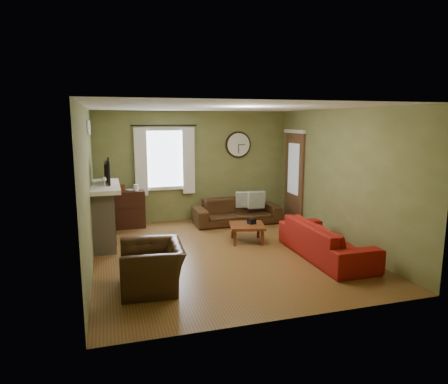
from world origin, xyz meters
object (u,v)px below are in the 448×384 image
object	(u,v)px
sofa_red	(326,240)
armchair	(152,266)
coffee_table	(247,233)
bookshelf	(129,210)
sofa_brown	(237,211)

from	to	relation	value
sofa_red	armchair	xyz separation A→B (m)	(-3.07, -0.46, 0.01)
sofa_red	coffee_table	xyz separation A→B (m)	(-1.01, 1.26, -0.13)
bookshelf	armchair	distance (m)	3.45
bookshelf	armchair	bearing A→B (deg)	-87.94
sofa_red	coffee_table	bearing A→B (deg)	38.84
sofa_brown	coffee_table	distance (m)	1.46
sofa_red	armchair	size ratio (longest dim) A/B	2.14
sofa_brown	coffee_table	world-z (taller)	sofa_brown
bookshelf	sofa_red	size ratio (longest dim) A/B	0.39
bookshelf	armchair	size ratio (longest dim) A/B	0.84
sofa_brown	armchair	distance (m)	3.91
sofa_red	armchair	distance (m)	3.11
sofa_red	coffee_table	world-z (taller)	sofa_red
coffee_table	sofa_brown	bearing A→B (deg)	79.92
bookshelf	armchair	world-z (taller)	bookshelf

